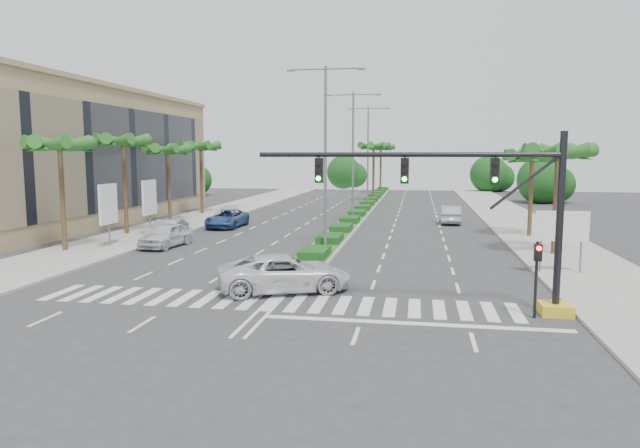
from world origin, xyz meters
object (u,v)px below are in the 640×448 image
object	(u,v)px
car_parked_a	(166,235)
car_parked_c	(227,219)
car_parked_b	(167,231)
car_parked_d	(228,214)
car_right	(451,215)
car_crossing	(285,273)

from	to	relation	value
car_parked_a	car_parked_c	distance (m)	10.88
car_parked_a	car_parked_c	xyz separation A→B (m)	(0.63, 10.86, -0.05)
car_parked_b	car_parked_d	bearing A→B (deg)	84.62
car_parked_c	car_parked_a	bearing A→B (deg)	-92.72
car_parked_b	car_right	world-z (taller)	car_right
car_parked_d	car_crossing	distance (m)	29.02
car_parked_c	car_parked_d	distance (m)	4.79
car_parked_c	car_right	world-z (taller)	car_right
car_right	car_parked_a	bearing A→B (deg)	42.33
car_parked_a	car_right	size ratio (longest dim) A/B	0.97
car_right	car_parked_c	bearing A→B (deg)	19.75
car_parked_a	car_parked_d	distance (m)	15.43
car_parked_b	car_parked_d	size ratio (longest dim) A/B	1.04
car_crossing	car_right	bearing A→B (deg)	-39.96
car_parked_b	car_parked_a	bearing A→B (deg)	-73.02
car_parked_b	car_parked_c	distance (m)	8.85
car_parked_a	car_parked_b	bearing A→B (deg)	118.61
car_parked_c	car_crossing	xyz separation A→B (m)	(10.34, -21.95, 0.08)
car_parked_c	car_parked_d	world-z (taller)	car_parked_c
car_parked_a	car_parked_c	bearing A→B (deg)	92.93
car_parked_a	car_parked_c	world-z (taller)	car_parked_a
car_parked_a	car_parked_c	size ratio (longest dim) A/B	0.87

